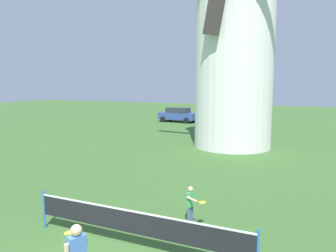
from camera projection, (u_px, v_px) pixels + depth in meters
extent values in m
cylinder|color=white|center=(234.00, 53.00, 20.15)|extent=(4.89, 4.89, 12.02)
cylinder|color=blue|center=(44.00, 209.00, 8.99)|extent=(0.06, 0.06, 1.10)
cube|color=black|center=(134.00, 223.00, 7.78)|extent=(5.85, 0.01, 0.55)
cube|color=white|center=(134.00, 212.00, 7.74)|extent=(5.85, 0.02, 0.04)
cube|color=#4C7AD1|center=(77.00, 250.00, 5.98)|extent=(0.27, 0.36, 0.58)
sphere|color=#DBB28E|center=(76.00, 230.00, 5.93)|extent=(0.22, 0.22, 0.22)
cylinder|color=#DBB28E|center=(80.00, 239.00, 6.23)|extent=(0.45, 0.24, 0.17)
cylinder|color=yellow|center=(75.00, 236.00, 6.35)|extent=(0.22, 0.10, 0.04)
ellipsoid|color=yellow|center=(70.00, 233.00, 6.50)|extent=(0.25, 0.29, 0.03)
cylinder|color=slate|center=(192.00, 214.00, 9.41)|extent=(0.10, 0.10, 0.50)
cylinder|color=slate|center=(189.00, 215.00, 9.30)|extent=(0.10, 0.10, 0.50)
cube|color=#4CB266|center=(190.00, 199.00, 9.29)|extent=(0.19, 0.27, 0.44)
sphere|color=#DBB28E|center=(190.00, 189.00, 9.25)|extent=(0.17, 0.17, 0.17)
cylinder|color=#DBB28E|center=(193.00, 198.00, 9.42)|extent=(0.07, 0.07, 0.33)
cylinder|color=#DBB28E|center=(192.00, 199.00, 9.08)|extent=(0.35, 0.15, 0.13)
cylinder|color=yellow|center=(196.00, 200.00, 9.00)|extent=(0.22, 0.08, 0.04)
ellipsoid|color=yellow|center=(202.00, 202.00, 8.86)|extent=(0.23, 0.28, 0.03)
cube|color=#334C99|center=(178.00, 116.00, 34.58)|extent=(4.31, 2.06, 0.70)
cube|color=#2D333D|center=(178.00, 110.00, 34.50)|extent=(2.46, 1.70, 0.56)
cylinder|color=black|center=(193.00, 119.00, 34.67)|extent=(0.61, 0.23, 0.60)
cylinder|color=black|center=(186.00, 121.00, 33.20)|extent=(0.61, 0.23, 0.60)
cylinder|color=black|center=(170.00, 118.00, 36.05)|extent=(0.61, 0.23, 0.60)
cylinder|color=black|center=(163.00, 119.00, 34.58)|extent=(0.61, 0.23, 0.60)
cube|color=silver|center=(229.00, 118.00, 32.44)|extent=(4.41, 1.92, 0.70)
cube|color=#2D333D|center=(229.00, 112.00, 32.36)|extent=(2.50, 1.62, 0.56)
cylinder|color=black|center=(245.00, 121.00, 32.74)|extent=(0.61, 0.21, 0.60)
cylinder|color=black|center=(242.00, 123.00, 31.17)|extent=(0.61, 0.21, 0.60)
cylinder|color=black|center=(217.00, 120.00, 33.80)|extent=(0.61, 0.21, 0.60)
cylinder|color=black|center=(213.00, 122.00, 32.23)|extent=(0.61, 0.21, 0.60)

